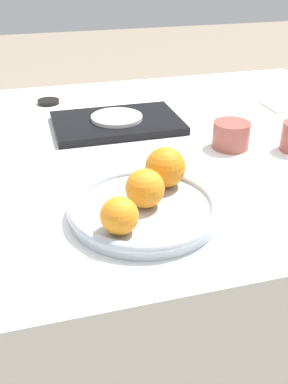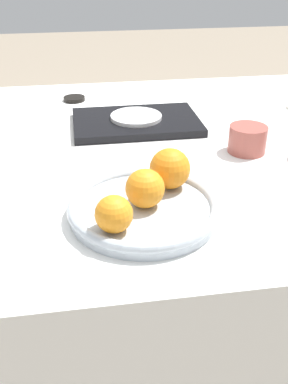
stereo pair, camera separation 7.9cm
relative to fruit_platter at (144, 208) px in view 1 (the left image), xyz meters
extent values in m
plane|color=gray|center=(0.13, 0.33, -0.79)|extent=(12.00, 12.00, 0.00)
cube|color=white|center=(0.13, 0.33, -0.40)|extent=(1.35, 1.09, 0.77)
cylinder|color=#B2BCC6|center=(0.00, 0.00, -0.01)|extent=(0.27, 0.27, 0.02)
torus|color=#B2BCC6|center=(0.00, 0.00, 0.01)|extent=(0.28, 0.28, 0.02)
sphere|color=orange|center=(0.06, 0.06, 0.04)|extent=(0.08, 0.08, 0.08)
sphere|color=orange|center=(0.00, 0.00, 0.04)|extent=(0.07, 0.07, 0.07)
sphere|color=orange|center=(-0.06, -0.07, 0.04)|extent=(0.06, 0.06, 0.06)
cube|color=black|center=(0.05, 0.45, -0.01)|extent=(0.33, 0.22, 0.02)
cylinder|color=white|center=(0.05, 0.45, 0.01)|extent=(0.14, 0.14, 0.01)
cylinder|color=#9E4C42|center=(0.28, 0.24, 0.02)|extent=(0.09, 0.09, 0.06)
cube|color=silver|center=(0.57, 0.47, -0.01)|extent=(0.12, 0.11, 0.01)
cylinder|color=black|center=(-0.11, 0.69, -0.01)|extent=(0.07, 0.07, 0.01)
camera|label=1|loc=(-0.18, -0.67, 0.43)|focal=42.00mm
camera|label=2|loc=(-0.11, -0.68, 0.43)|focal=42.00mm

